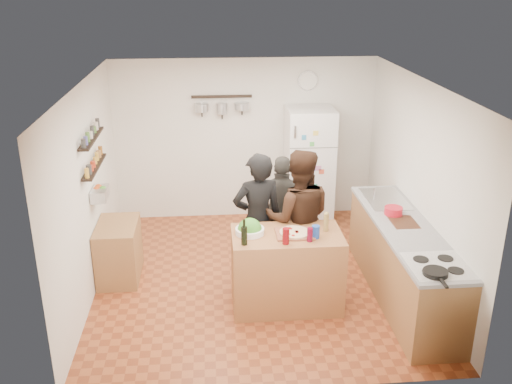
{
  "coord_description": "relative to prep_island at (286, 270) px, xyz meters",
  "views": [
    {
      "loc": [
        -0.55,
        -6.4,
        3.66
      ],
      "look_at": [
        0.0,
        0.1,
        1.15
      ],
      "focal_mm": 40.0,
      "sensor_mm": 36.0,
      "label": 1
    }
  ],
  "objects": [
    {
      "name": "wine_glass_near",
      "position": [
        -0.05,
        -0.24,
        0.55
      ],
      "size": [
        0.08,
        0.08,
        0.18
      ],
      "primitive_type": "cylinder",
      "color": "#61080C",
      "rests_on": "prep_island"
    },
    {
      "name": "prep_island",
      "position": [
        0.0,
        0.0,
        0.0
      ],
      "size": [
        1.25,
        0.72,
        0.91
      ],
      "primitive_type": "cube",
      "color": "#916035",
      "rests_on": "floor"
    },
    {
      "name": "pepper_mill",
      "position": [
        0.45,
        0.05,
        0.55
      ],
      "size": [
        0.06,
        0.06,
        0.19
      ],
      "primitive_type": "cylinder",
      "color": "olive",
      "rests_on": "prep_island"
    },
    {
      "name": "pizza",
      "position": [
        0.08,
        -0.02,
        0.48
      ],
      "size": [
        0.34,
        0.34,
        0.02
      ],
      "primitive_type": "cylinder",
      "color": "#CDB487",
      "rests_on": "pizza_board"
    },
    {
      "name": "counter_run",
      "position": [
        1.41,
        0.08,
        -0.01
      ],
      "size": [
        0.63,
        2.63,
        0.9
      ],
      "primitive_type": "cube",
      "color": "#9E7042",
      "rests_on": "floor"
    },
    {
      "name": "sink",
      "position": [
        1.41,
        0.93,
        0.46
      ],
      "size": [
        0.5,
        0.8,
        0.03
      ],
      "primitive_type": "cube",
      "color": "silver",
      "rests_on": "counter_run"
    },
    {
      "name": "room_shell",
      "position": [
        -0.29,
        1.01,
        0.79
      ],
      "size": [
        4.2,
        4.2,
        4.2
      ],
      "color": "brown",
      "rests_on": "ground"
    },
    {
      "name": "skillet",
      "position": [
        1.31,
        -1.06,
        0.49
      ],
      "size": [
        0.24,
        0.24,
        0.05
      ],
      "primitive_type": "cylinder",
      "color": "black",
      "rests_on": "stove_top"
    },
    {
      "name": "produce_basket",
      "position": [
        -2.19,
        0.83,
        0.69
      ],
      "size": [
        0.18,
        0.35,
        0.14
      ],
      "primitive_type": "cube",
      "color": "silver",
      "rests_on": "left_wall"
    },
    {
      "name": "wall_clock",
      "position": [
        0.66,
        2.71,
        1.69
      ],
      "size": [
        0.3,
        0.03,
        0.3
      ],
      "primitive_type": "cylinder",
      "rotation": [
        1.57,
        0.0,
        0.0
      ],
      "color": "silver",
      "rests_on": "back_wall"
    },
    {
      "name": "spice_shelf_lower",
      "position": [
        -2.22,
        0.83,
        1.04
      ],
      "size": [
        0.12,
        1.0,
        0.02
      ],
      "primitive_type": "cube",
      "color": "black",
      "rests_on": "left_wall"
    },
    {
      "name": "wine_glass_far",
      "position": [
        0.22,
        -0.2,
        0.53
      ],
      "size": [
        0.06,
        0.06,
        0.16
      ],
      "primitive_type": "cylinder",
      "color": "#57071C",
      "rests_on": "prep_island"
    },
    {
      "name": "spice_shelf_upper",
      "position": [
        -2.22,
        0.83,
        1.4
      ],
      "size": [
        0.12,
        1.0,
        0.02
      ],
      "primitive_type": "cube",
      "color": "black",
      "rests_on": "left_wall"
    },
    {
      "name": "stove_top",
      "position": [
        1.41,
        -0.87,
        0.46
      ],
      "size": [
        0.6,
        0.62,
        0.02
      ],
      "primitive_type": "cube",
      "color": "white",
      "rests_on": "counter_run"
    },
    {
      "name": "salt_canister",
      "position": [
        0.3,
        -0.12,
        0.53
      ],
      "size": [
        0.09,
        0.09,
        0.14
      ],
      "primitive_type": "cylinder",
      "color": "navy",
      "rests_on": "prep_island"
    },
    {
      "name": "person_back",
      "position": [
        0.09,
        1.06,
        0.29
      ],
      "size": [
        0.93,
        0.56,
        1.49
      ],
      "primitive_type": "imported",
      "rotation": [
        0.0,
        0.0,
        2.91
      ],
      "color": "#2F2D29",
      "rests_on": "floor"
    },
    {
      "name": "side_table",
      "position": [
        -2.03,
        0.82,
        -0.09
      ],
      "size": [
        0.5,
        0.8,
        0.73
      ],
      "primitive_type": "cube",
      "color": "#A26E43",
      "rests_on": "floor"
    },
    {
      "name": "person_left",
      "position": [
        -0.29,
        0.55,
        0.4
      ],
      "size": [
        0.68,
        0.51,
        1.7
      ],
      "primitive_type": "imported",
      "rotation": [
        0.0,
        0.0,
        3.32
      ],
      "color": "black",
      "rests_on": "floor"
    },
    {
      "name": "pizza_board",
      "position": [
        0.08,
        -0.02,
        0.47
      ],
      "size": [
        0.42,
        0.34,
        0.02
      ],
      "primitive_type": "cube",
      "color": "brown",
      "rests_on": "prep_island"
    },
    {
      "name": "salad_bowl",
      "position": [
        -0.42,
        0.05,
        0.49
      ],
      "size": [
        0.33,
        0.33,
        0.07
      ],
      "primitive_type": "cylinder",
      "color": "white",
      "rests_on": "prep_island"
    },
    {
      "name": "cutting_board",
      "position": [
        1.41,
        0.19,
        0.46
      ],
      "size": [
        0.3,
        0.4,
        0.02
      ],
      "primitive_type": "cube",
      "color": "brown",
      "rests_on": "counter_run"
    },
    {
      "name": "pot_rack",
      "position": [
        -0.64,
        2.63,
        1.49
      ],
      "size": [
        0.9,
        0.04,
        0.04
      ],
      "primitive_type": "cube",
      "color": "black",
      "rests_on": "back_wall"
    },
    {
      "name": "fridge",
      "position": [
        0.66,
        2.38,
        0.45
      ],
      "size": [
        0.7,
        0.68,
        1.8
      ],
      "primitive_type": "cube",
      "color": "white",
      "rests_on": "floor"
    },
    {
      "name": "person_center",
      "position": [
        0.2,
        0.49,
        0.42
      ],
      "size": [
        0.91,
        0.74,
        1.75
      ],
      "primitive_type": "imported",
      "rotation": [
        0.0,
        0.0,
        3.04
      ],
      "color": "black",
      "rests_on": "floor"
    },
    {
      "name": "wine_bottle",
      "position": [
        -0.5,
        -0.22,
        0.56
      ],
      "size": [
        0.07,
        0.07,
        0.21
      ],
      "primitive_type": "cylinder",
      "color": "black",
      "rests_on": "prep_island"
    },
    {
      "name": "red_bowl",
      "position": [
        1.36,
        0.43,
        0.51
      ],
      "size": [
        0.22,
        0.22,
        0.09
      ],
      "primitive_type": "cylinder",
      "color": "red",
      "rests_on": "counter_run"
    }
  ]
}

